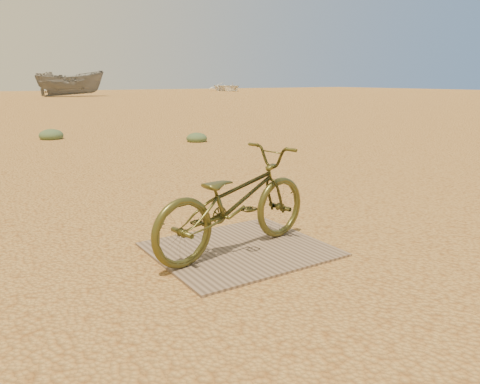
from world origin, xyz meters
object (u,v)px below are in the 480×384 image
plywood_board (240,249)px  boat_mid_right (71,83)px  bicycle (234,201)px  boat_far_right (227,87)px

plywood_board → boat_mid_right: boat_mid_right is taller
bicycle → boat_far_right: 54.92m
bicycle → boat_far_right: (28.48, 46.96, 0.06)m
bicycle → boat_mid_right: bearing=-21.5°
bicycle → boat_mid_right: boat_mid_right is taller
plywood_board → bicycle: (-0.06, -0.01, 0.45)m
boat_far_right → bicycle: bearing=-116.0°
bicycle → boat_far_right: bearing=-41.2°
plywood_board → boat_far_right: bearing=58.8°
boat_far_right → plywood_board: bearing=-115.9°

